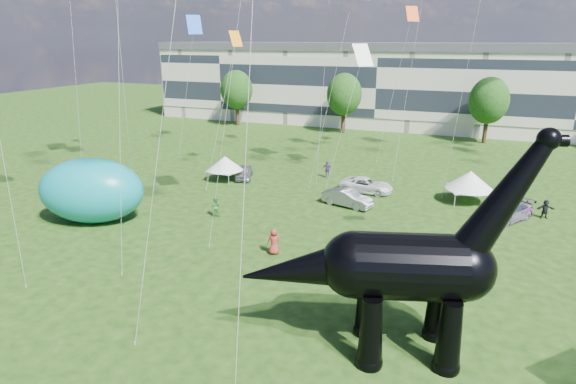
% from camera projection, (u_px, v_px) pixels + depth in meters
% --- Properties ---
extents(ground, '(220.00, 220.00, 0.00)m').
position_uv_depth(ground, '(280.00, 352.00, 22.08)').
color(ground, '#16330C').
rests_on(ground, ground).
extents(terrace_row, '(78.00, 11.00, 12.00)m').
position_uv_depth(terrace_row, '(383.00, 88.00, 77.86)').
color(terrace_row, beige).
rests_on(terrace_row, ground).
extents(tree_far_left, '(5.20, 5.20, 9.44)m').
position_uv_depth(tree_far_left, '(236.00, 87.00, 77.67)').
color(tree_far_left, '#382314').
rests_on(tree_far_left, ground).
extents(tree_mid_left, '(5.20, 5.20, 9.44)m').
position_uv_depth(tree_mid_left, '(344.00, 91.00, 71.25)').
color(tree_mid_left, '#382314').
rests_on(tree_mid_left, ground).
extents(tree_mid_right, '(5.20, 5.20, 9.44)m').
position_uv_depth(tree_mid_right, '(489.00, 97.00, 64.12)').
color(tree_mid_right, '#382314').
rests_on(tree_mid_right, ground).
extents(dinosaur_sculpture, '(13.19, 5.73, 10.85)m').
position_uv_depth(dinosaur_sculpture, '(396.00, 270.00, 20.99)').
color(dinosaur_sculpture, black).
rests_on(dinosaur_sculpture, ground).
extents(car_silver, '(2.85, 4.21, 1.33)m').
position_uv_depth(car_silver, '(244.00, 172.00, 49.22)').
color(car_silver, '#B3B2B7').
rests_on(car_silver, ground).
extents(car_grey, '(4.64, 2.60, 1.45)m').
position_uv_depth(car_grey, '(347.00, 198.00, 41.08)').
color(car_grey, gray).
rests_on(car_grey, ground).
extents(car_white, '(5.01, 2.50, 1.36)m').
position_uv_depth(car_white, '(366.00, 185.00, 44.82)').
color(car_white, white).
rests_on(car_white, ground).
extents(car_dark, '(4.43, 5.29, 1.45)m').
position_uv_depth(car_dark, '(508.00, 212.00, 37.78)').
color(car_dark, '#595960').
rests_on(car_dark, ground).
extents(gazebo_near, '(5.04, 5.04, 2.82)m').
position_uv_depth(gazebo_near, '(470.00, 180.00, 41.67)').
color(gazebo_near, white).
rests_on(gazebo_near, ground).
extents(gazebo_left, '(3.95, 3.95, 2.49)m').
position_uv_depth(gazebo_left, '(225.00, 163.00, 48.30)').
color(gazebo_left, silver).
rests_on(gazebo_left, ground).
extents(inflatable_teal, '(9.26, 7.31, 5.06)m').
position_uv_depth(inflatable_teal, '(92.00, 191.00, 37.10)').
color(inflatable_teal, '#0C8893').
rests_on(inflatable_teal, ground).
extents(visitors, '(35.20, 35.76, 1.81)m').
position_uv_depth(visitors, '(339.00, 227.00, 34.43)').
color(visitors, brown).
rests_on(visitors, ground).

